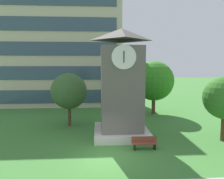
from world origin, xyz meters
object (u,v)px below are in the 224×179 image
at_px(tree_streetside, 69,91).
at_px(tree_near_tower, 154,81).
at_px(clock_tower, 121,90).
at_px(park_bench, 144,143).

xyz_separation_m(tree_streetside, tree_near_tower, (9.49, 4.60, 0.57)).
distance_m(clock_tower, tree_near_tower, 9.23).
distance_m(tree_streetside, tree_near_tower, 10.57).
xyz_separation_m(park_bench, tree_streetside, (-6.06, 6.37, 2.95)).
bearing_deg(clock_tower, park_bench, -66.45).
height_order(park_bench, tree_near_tower, tree_near_tower).
height_order(tree_streetside, tree_near_tower, tree_near_tower).
bearing_deg(clock_tower, tree_near_tower, 58.87).
height_order(park_bench, tree_streetside, tree_streetside).
bearing_deg(tree_streetside, park_bench, -46.43).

